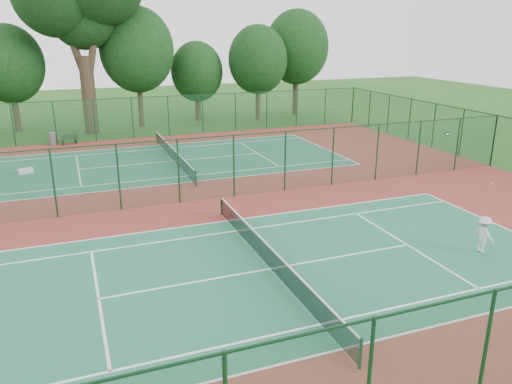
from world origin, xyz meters
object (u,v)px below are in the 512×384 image
bench (70,139)px  kit_bag (26,171)px  player_near (484,234)px  trash_bin (53,139)px

bench → kit_bag: bearing=-130.7°
player_near → bench: 32.16m
player_near → trash_bin: (-16.84, 28.28, -0.27)m
bench → player_near: bearing=-82.4°
trash_bin → bench: (1.27, -0.15, -0.09)m
trash_bin → kit_bag: bearing=-100.9°
bench → kit_bag: 8.73m
trash_bin → kit_bag: (-1.62, -8.39, -0.34)m
trash_bin → bench: size_ratio=0.74×
player_near → kit_bag: bearing=35.1°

